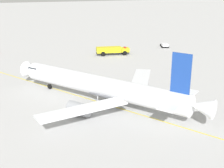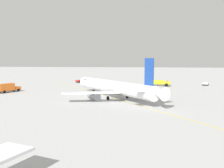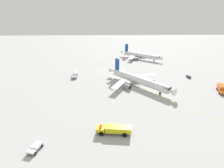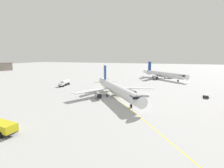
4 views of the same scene
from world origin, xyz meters
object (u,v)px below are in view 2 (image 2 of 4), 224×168
Objects in this scene: fire_tender_truck at (157,82)px; pushback_tug_truck at (205,84)px; catering_truck_truck at (7,88)px; airliner_main at (116,88)px; ops_pickup_truck at (81,81)px.

pushback_tug_truck is (21.01, 5.73, -0.74)m from fire_tender_truck.
catering_truck_truck is 1.91× the size of pushback_tug_truck.
airliner_main is 39.52m from catering_truck_truck.
fire_tender_truck reaches higher than ops_pickup_truck.
ops_pickup_truck is 57.88m from pushback_tug_truck.
catering_truck_truck is 0.83× the size of fire_tender_truck.
ops_pickup_truck is at bearing 2.03° from catering_truck_truck.
catering_truck_truck reaches higher than pushback_tug_truck.
airliner_main reaches higher than fire_tender_truck.
airliner_main is 3.33× the size of fire_tender_truck.
ops_pickup_truck is 38.52m from fire_tender_truck.
ops_pickup_truck is at bearing 168.26° from fire_tender_truck.
fire_tender_truck is 21.79m from pushback_tug_truck.
airliner_main is 55.54m from pushback_tug_truck.
airliner_main reaches higher than catering_truck_truck.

